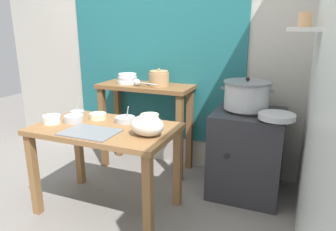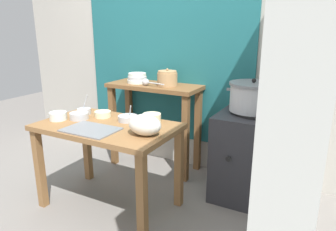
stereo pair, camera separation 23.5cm
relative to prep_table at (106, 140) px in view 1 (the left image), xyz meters
name	(u,v)px [view 1 (the left image)]	position (x,y,z in m)	size (l,w,h in m)	color
ground_plane	(121,209)	(0.10, 0.01, -0.61)	(9.00, 9.00, 0.00)	gray
wall_back	(178,43)	(0.18, 1.11, 0.69)	(4.40, 0.12, 2.60)	#B2ADA3
wall_right	(328,55)	(1.49, 0.22, 0.69)	(0.30, 3.20, 2.60)	silver
prep_table	(106,140)	(0.00, 0.00, 0.00)	(1.10, 0.66, 0.72)	olive
back_shelf_table	(146,106)	(-0.07, 0.84, 0.07)	(0.96, 0.40, 0.90)	brown
stove_block	(247,152)	(1.00, 0.71, -0.23)	(0.60, 0.61, 0.78)	#2D2D33
steamer_pot	(247,95)	(0.96, 0.73, 0.29)	(0.45, 0.40, 0.28)	#B7BABF
clay_pot	(159,78)	(0.08, 0.84, 0.36)	(0.20, 0.20, 0.17)	tan
bowl_stack_enamel	(128,79)	(-0.26, 0.84, 0.34)	(0.21, 0.21, 0.10)	silver
ladle	(138,83)	(-0.10, 0.75, 0.33)	(0.27, 0.09, 0.07)	#B7BABF
serving_tray	(90,132)	(-0.02, -0.17, 0.12)	(0.40, 0.28, 0.01)	slate
plastic_bag	(147,126)	(0.40, -0.06, 0.19)	(0.25, 0.19, 0.15)	silver
wide_pan	(277,116)	(1.23, 0.51, 0.19)	(0.28, 0.28, 0.04)	#B7BABF
prep_bowl_0	(98,116)	(-0.17, 0.15, 0.14)	(0.14, 0.14, 0.05)	beige
prep_bowl_1	(150,118)	(0.27, 0.23, 0.15)	(0.15, 0.15, 0.07)	beige
prep_bowl_2	(77,113)	(-0.38, 0.15, 0.14)	(0.12, 0.12, 0.17)	#B7BABF
prep_bowl_3	(125,119)	(0.09, 0.16, 0.14)	(0.16, 0.16, 0.14)	#B7BABF
prep_bowl_4	(52,119)	(-0.44, -0.09, 0.15)	(0.14, 0.14, 0.07)	silver
prep_bowl_5	(74,118)	(-0.30, 0.01, 0.14)	(0.16, 0.16, 0.06)	#B7BABF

